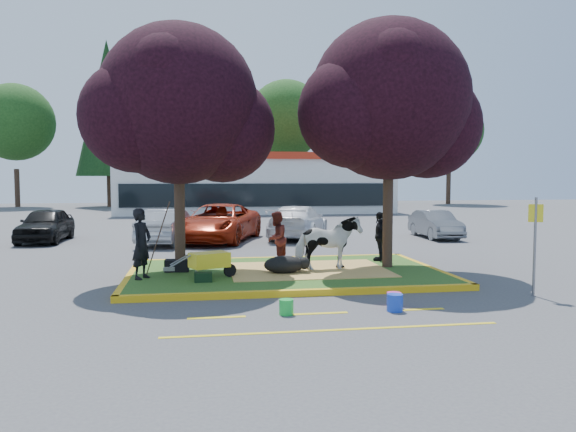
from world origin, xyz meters
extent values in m
plane|color=#424244|center=(0.00, 0.00, 0.00)|extent=(90.00, 90.00, 0.00)
cube|color=#275219|center=(0.00, 0.00, 0.07)|extent=(8.00, 5.00, 0.15)
cube|color=yellow|center=(0.00, -2.58, 0.07)|extent=(8.30, 0.16, 0.15)
cube|color=yellow|center=(0.00, 2.58, 0.07)|extent=(8.30, 0.16, 0.15)
cube|color=yellow|center=(-4.08, 0.00, 0.07)|extent=(0.16, 5.30, 0.15)
cube|color=yellow|center=(4.08, 0.00, 0.07)|extent=(0.16, 5.30, 0.15)
cube|color=#E8B85F|center=(0.60, 0.00, 0.15)|extent=(4.20, 3.00, 0.01)
cylinder|color=black|center=(-2.80, 0.40, 1.91)|extent=(0.28, 0.28, 3.53)
sphere|color=black|center=(-2.80, 0.40, 4.56)|extent=(4.20, 4.20, 4.20)
sphere|color=black|center=(-1.64, 0.60, 3.93)|extent=(2.86, 2.86, 2.86)
sphere|color=black|center=(-3.85, 0.10, 4.18)|extent=(2.86, 2.86, 2.86)
cylinder|color=black|center=(2.90, 0.20, 2.00)|extent=(0.28, 0.28, 3.70)
sphere|color=black|center=(2.90, 0.20, 4.77)|extent=(4.40, 4.40, 4.40)
sphere|color=black|center=(4.11, 0.40, 4.11)|extent=(2.99, 2.99, 2.99)
sphere|color=black|center=(1.80, -0.10, 4.37)|extent=(2.99, 2.99, 2.99)
cube|color=yellow|center=(-2.00, -4.20, 0.00)|extent=(1.10, 0.12, 0.01)
cube|color=yellow|center=(0.00, -4.20, 0.00)|extent=(1.10, 0.12, 0.01)
cube|color=yellow|center=(2.00, -4.20, 0.00)|extent=(1.10, 0.12, 0.01)
cube|color=yellow|center=(0.00, -5.40, 0.00)|extent=(6.00, 0.10, 0.01)
cube|color=silver|center=(2.00, 28.00, 2.00)|extent=(20.00, 8.00, 4.00)
cube|color=#B12713|center=(2.00, 28.00, 4.15)|extent=(20.40, 8.40, 0.50)
cube|color=black|center=(2.00, 23.95, 1.40)|extent=(19.00, 0.10, 1.60)
cylinder|color=black|center=(-18.00, 38.00, 1.68)|extent=(0.44, 0.44, 3.36)
sphere|color=#143811|center=(-18.00, 38.00, 7.44)|extent=(6.72, 6.72, 6.72)
cylinder|color=black|center=(-10.00, 37.00, 1.96)|extent=(0.44, 0.44, 3.92)
cone|color=black|center=(-10.00, 37.00, 8.68)|extent=(5.60, 5.60, 11.90)
cylinder|color=black|center=(-2.00, 38.50, 1.54)|extent=(0.44, 0.44, 3.08)
sphere|color=#143811|center=(-2.00, 38.50, 6.82)|extent=(6.16, 6.16, 6.16)
cylinder|color=black|center=(6.00, 37.50, 1.82)|extent=(0.44, 0.44, 3.64)
sphere|color=#143811|center=(6.00, 37.50, 8.06)|extent=(7.28, 7.28, 7.28)
cylinder|color=black|center=(14.00, 38.00, 1.75)|extent=(0.44, 0.44, 3.50)
cone|color=black|center=(14.00, 38.00, 7.75)|extent=(5.00, 5.00, 10.62)
cylinder|color=black|center=(22.00, 37.00, 1.61)|extent=(0.44, 0.44, 3.22)
sphere|color=#143811|center=(22.00, 37.00, 7.13)|extent=(6.44, 6.44, 6.44)
imported|color=silver|center=(1.11, -0.11, 0.88)|extent=(1.81, 0.97, 1.46)
ellipsoid|color=black|center=(-0.12, -0.44, 0.38)|extent=(1.21, 0.97, 0.46)
imported|color=black|center=(-3.70, -0.62, 1.02)|extent=(0.66, 0.75, 1.74)
imported|color=#4B1915|center=(-0.13, 0.93, 0.92)|extent=(0.87, 0.93, 1.53)
imported|color=black|center=(3.06, 1.33, 0.88)|extent=(0.72, 0.93, 1.47)
cylinder|color=black|center=(-1.54, -0.72, 0.32)|extent=(0.33, 0.19, 0.33)
cylinder|color=slate|center=(-2.38, -0.93, 0.27)|extent=(0.04, 0.04, 0.24)
cylinder|color=slate|center=(-2.38, -0.52, 0.27)|extent=(0.04, 0.04, 0.24)
cube|color=yellow|center=(-2.05, -0.72, 0.59)|extent=(1.07, 0.88, 0.37)
cylinder|color=slate|center=(-2.75, -0.93, 0.61)|extent=(0.57, 0.28, 0.31)
cylinder|color=slate|center=(-2.75, -0.52, 0.61)|extent=(0.57, 0.28, 0.31)
cube|color=black|center=(-2.89, 0.31, 0.31)|extent=(0.65, 0.38, 0.32)
cube|color=black|center=(-2.22, -1.29, 0.26)|extent=(0.43, 0.27, 0.22)
cylinder|color=slate|center=(5.06, -3.38, 1.11)|extent=(0.06, 0.06, 2.21)
cube|color=yellow|center=(5.06, -3.38, 1.86)|extent=(0.30, 0.15, 0.40)
cylinder|color=green|center=(-0.66, -4.18, 0.15)|extent=(0.35, 0.35, 0.30)
cylinder|color=#F035A5|center=(1.59, -3.95, 0.16)|extent=(0.29, 0.29, 0.31)
cylinder|color=blue|center=(1.50, -4.25, 0.17)|extent=(0.33, 0.33, 0.34)
imported|color=black|center=(-8.49, 9.49, 0.70)|extent=(1.73, 4.14, 1.40)
imported|color=#9C9EA3|center=(-3.50, 8.01, 0.69)|extent=(2.37, 4.41, 1.38)
imported|color=#98220C|center=(-1.47, 8.53, 0.77)|extent=(4.22, 6.07, 1.54)
imported|color=white|center=(1.99, 9.15, 0.71)|extent=(3.67, 5.26, 1.41)
imported|color=slate|center=(7.92, 8.29, 0.60)|extent=(1.40, 3.68, 1.20)
camera|label=1|loc=(-2.34, -14.72, 2.66)|focal=35.00mm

